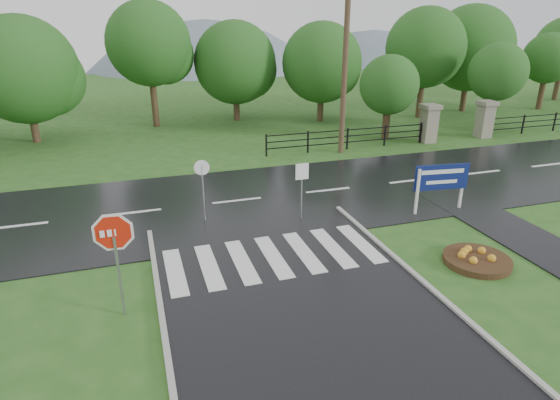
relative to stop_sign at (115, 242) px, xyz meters
name	(u,v)px	position (x,y,z in m)	size (l,w,h in m)	color
ground	(341,364)	(4.43, -3.34, -2.02)	(120.00, 120.00, 0.00)	#29571D
main_road	(237,202)	(4.43, 6.66, -2.02)	(90.00, 8.00, 0.04)	black
walkway	(518,235)	(12.93, 0.66, -2.02)	(2.20, 11.00, 0.04)	black
crosswalk	(273,256)	(4.43, 1.66, -1.96)	(6.50, 2.80, 0.02)	silver
pillar_west	(429,123)	(17.43, 12.66, -0.84)	(1.00, 1.00, 2.24)	gray
pillar_east	(485,118)	(21.43, 12.66, -0.84)	(1.00, 1.00, 2.24)	gray
fence_west	(347,137)	(12.18, 12.66, -1.30)	(9.58, 0.08, 1.20)	black
hills	(184,169)	(7.92, 61.66, -17.56)	(102.00, 48.00, 48.00)	slate
treeline	(205,128)	(5.43, 20.66, -2.02)	(83.20, 5.20, 10.00)	#1D5119
stop_sign	(115,242)	(0.00, 0.00, 0.00)	(1.30, 0.15, 2.92)	#939399
estate_billboard	(441,180)	(11.53, 3.29, -0.72)	(2.15, 0.32, 1.89)	silver
flower_bed	(477,259)	(10.21, -0.55, -1.87)	(2.00, 2.00, 0.40)	#332111
reg_sign_small	(302,181)	(6.26, 4.12, -0.48)	(0.48, 0.05, 2.18)	#939399
reg_sign_round	(203,184)	(2.86, 5.04, -0.54)	(0.55, 0.09, 2.36)	#939399
utility_pole_east	(345,70)	(11.56, 12.16, 2.41)	(1.55, 0.29, 8.72)	#473523
entrance_tree_left	(389,85)	(15.45, 14.16, 1.21)	(3.49, 3.49, 5.00)	#3D2B1C
entrance_tree_right	(498,72)	(23.18, 14.16, 1.69)	(3.63, 3.63, 5.55)	#3D2B1C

